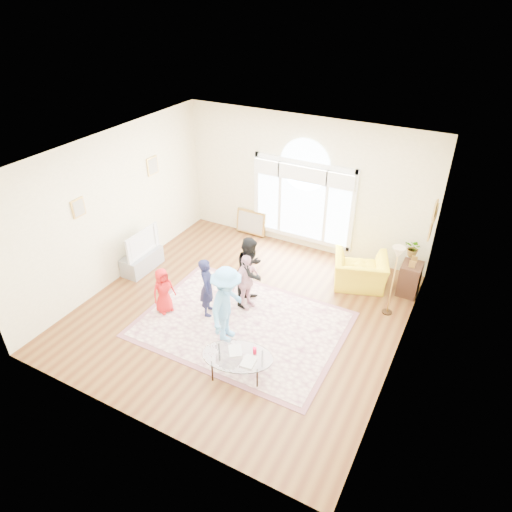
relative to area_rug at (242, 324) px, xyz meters
The scene contains 18 objects.
ground 0.40m from the area_rug, 121.70° to the left, with size 6.00×6.00×0.00m, color #542C15.
room_shell 3.54m from the area_rug, 93.62° to the left, with size 6.00×6.00×6.00m.
area_rug is the anchor object (origin of this frame).
rug_border 0.00m from the area_rug, behind, with size 3.80×2.80×0.01m, color #8A535B.
tv_console 3.03m from the area_rug, 167.80° to the left, with size 0.45×1.00×0.42m, color #919399.
television 3.10m from the area_rug, 167.77° to the left, with size 0.17×1.02×0.59m.
coffee_table 1.33m from the area_rug, 63.33° to the right, with size 1.35×1.06×0.54m.
armchair 2.83m from the area_rug, 55.80° to the left, with size 1.09×0.95×0.71m, color yellow.
side_cabinet 3.64m from the area_rug, 44.86° to the left, with size 0.40×0.50×0.70m, color black.
floor_lamp 3.17m from the area_rug, 35.47° to the left, with size 0.26×0.26×1.51m.
plant_pedestal 3.82m from the area_rug, 49.18° to the left, with size 0.20×0.20×0.70m, color white.
potted_plant 3.91m from the area_rug, 49.18° to the left, with size 0.35×0.30×0.39m, color #33722D.
leaning_picture 3.60m from the area_rug, 115.79° to the left, with size 0.80×0.05×0.62m, color tan.
child_red 1.66m from the area_rug, 167.31° to the right, with size 0.47×0.31×0.96m, color red.
child_navy 0.97m from the area_rug, behind, with size 0.45×0.29×1.23m, color #1A1C3E.
child_black 1.06m from the area_rug, 104.99° to the left, with size 0.72×0.56×1.47m, color black.
child_pink 0.83m from the area_rug, 110.53° to the left, with size 0.70×0.29×1.20m, color #F0AFC0.
child_blue 0.89m from the area_rug, 93.52° to the right, with size 0.98×0.56×1.52m, color #61ACEF.
Camera 1 is at (3.64, -6.18, 5.74)m, focal length 32.00 mm.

